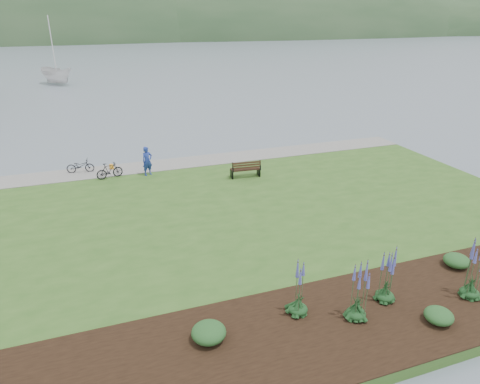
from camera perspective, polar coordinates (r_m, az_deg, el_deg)
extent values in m
plane|color=slate|center=(21.20, -7.03, -3.19)|extent=(600.00, 600.00, 0.00)
cube|color=#325B20|center=(19.37, -5.72, -5.09)|extent=(34.00, 20.00, 0.40)
cube|color=gray|center=(27.35, -10.35, 3.56)|extent=(34.00, 2.20, 0.03)
cube|color=black|center=(14.27, 14.86, -16.08)|extent=(24.00, 4.40, 0.04)
cube|color=black|center=(24.85, 0.70, 3.09)|extent=(1.71, 0.72, 0.05)
cube|color=black|center=(24.46, 0.90, 3.55)|extent=(1.68, 0.30, 0.52)
cube|color=black|center=(24.74, -1.12, 2.41)|extent=(0.11, 0.58, 0.46)
cube|color=black|center=(25.15, 2.49, 2.73)|extent=(0.11, 0.58, 0.46)
imported|color=#21379B|center=(25.53, -12.29, 4.37)|extent=(0.86, 0.74, 2.01)
imported|color=black|center=(27.24, -20.53, 3.28)|extent=(0.78, 1.66, 0.83)
imported|color=black|center=(25.73, -17.01, 2.75)|extent=(0.81, 1.60, 0.92)
imported|color=silver|center=(67.67, -23.04, 13.07)|extent=(15.32, 15.38, 29.01)
cube|color=orange|center=(27.33, -16.75, 3.23)|extent=(0.25, 0.32, 0.30)
ellipsoid|color=#14381A|center=(14.23, 15.18, -15.34)|extent=(0.62, 0.62, 0.31)
cone|color=#444A9F|center=(13.59, 15.67, -11.62)|extent=(0.40, 0.40, 1.92)
ellipsoid|color=#14381A|center=(15.24, 18.73, -12.98)|extent=(0.62, 0.62, 0.31)
cone|color=#444A9F|center=(14.65, 19.27, -9.45)|extent=(0.40, 0.40, 1.90)
ellipsoid|color=#14381A|center=(16.51, 28.27, -11.72)|extent=(0.62, 0.62, 0.31)
cone|color=#444A9F|center=(15.96, 29.00, -8.38)|extent=(0.40, 0.40, 1.92)
ellipsoid|color=#14381A|center=(14.06, 7.72, -15.18)|extent=(0.62, 0.62, 0.31)
cone|color=#444A9F|center=(13.39, 7.99, -11.24)|extent=(0.32, 0.32, 2.02)
ellipsoid|color=#1E4C21|center=(12.99, -4.19, -18.17)|extent=(1.02, 1.02, 0.51)
ellipsoid|color=#1E4C21|center=(14.88, 24.98, -14.72)|extent=(0.88, 0.88, 0.44)
ellipsoid|color=#1E4C21|center=(18.05, 26.92, -8.15)|extent=(0.94, 0.94, 0.47)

